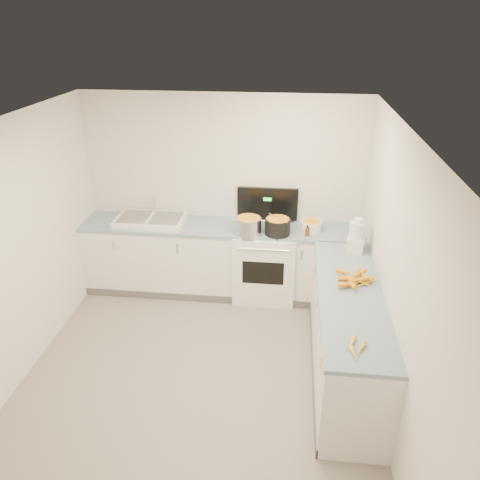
# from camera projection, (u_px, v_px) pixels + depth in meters

# --- Properties ---
(floor) EXTENTS (3.50, 4.00, 0.00)m
(floor) POSITION_uv_depth(u_px,v_px,m) (198.00, 380.00, 4.69)
(floor) COLOR gray
(floor) RESTS_ON ground
(ceiling) EXTENTS (3.50, 4.00, 0.00)m
(ceiling) POSITION_uv_depth(u_px,v_px,m) (185.00, 131.00, 3.60)
(ceiling) COLOR silver
(ceiling) RESTS_ON ground
(wall_back) EXTENTS (3.50, 0.00, 2.50)m
(wall_back) POSITION_uv_depth(u_px,v_px,m) (225.00, 194.00, 5.93)
(wall_back) COLOR silver
(wall_back) RESTS_ON ground
(wall_front) EXTENTS (3.50, 0.00, 2.50)m
(wall_front) POSITION_uv_depth(u_px,v_px,m) (112.00, 468.00, 2.36)
(wall_front) COLOR silver
(wall_front) RESTS_ON ground
(wall_left) EXTENTS (0.00, 4.00, 2.50)m
(wall_left) POSITION_uv_depth(u_px,v_px,m) (7.00, 261.00, 4.32)
(wall_left) COLOR silver
(wall_left) RESTS_ON ground
(wall_right) EXTENTS (0.00, 4.00, 2.50)m
(wall_right) POSITION_uv_depth(u_px,v_px,m) (395.00, 283.00, 3.97)
(wall_right) COLOR silver
(wall_right) RESTS_ON ground
(counter_back) EXTENTS (3.50, 0.62, 0.94)m
(counter_back) POSITION_uv_depth(u_px,v_px,m) (222.00, 259.00, 6.00)
(counter_back) COLOR white
(counter_back) RESTS_ON ground
(counter_right) EXTENTS (0.62, 2.20, 0.94)m
(counter_right) POSITION_uv_depth(u_px,v_px,m) (347.00, 334.00, 4.60)
(counter_right) COLOR white
(counter_right) RESTS_ON ground
(stove) EXTENTS (0.76, 0.65, 1.36)m
(stove) POSITION_uv_depth(u_px,v_px,m) (265.00, 262.00, 5.93)
(stove) COLOR white
(stove) RESTS_ON ground
(sink) EXTENTS (0.86, 0.52, 0.31)m
(sink) POSITION_uv_depth(u_px,v_px,m) (151.00, 220.00, 5.87)
(sink) COLOR white
(sink) RESTS_ON counter_back
(steel_pot) EXTENTS (0.33, 0.33, 0.23)m
(steel_pot) POSITION_uv_depth(u_px,v_px,m) (249.00, 227.00, 5.55)
(steel_pot) COLOR silver
(steel_pot) RESTS_ON stove
(black_pot) EXTENTS (0.39, 0.39, 0.22)m
(black_pot) POSITION_uv_depth(u_px,v_px,m) (278.00, 227.00, 5.54)
(black_pot) COLOR black
(black_pot) RESTS_ON stove
(wooden_spoon) EXTENTS (0.23, 0.26, 0.01)m
(wooden_spoon) POSITION_uv_depth(u_px,v_px,m) (278.00, 218.00, 5.49)
(wooden_spoon) COLOR #AD7A47
(wooden_spoon) RESTS_ON black_pot
(mixing_bowl) EXTENTS (0.30, 0.30, 0.12)m
(mixing_bowl) POSITION_uv_depth(u_px,v_px,m) (311.00, 226.00, 5.65)
(mixing_bowl) COLOR white
(mixing_bowl) RESTS_ON counter_back
(extract_bottle) EXTENTS (0.05, 0.05, 0.11)m
(extract_bottle) POSITION_uv_depth(u_px,v_px,m) (307.00, 232.00, 5.51)
(extract_bottle) COLOR #593319
(extract_bottle) RESTS_ON counter_back
(spice_jar) EXTENTS (0.05, 0.05, 0.09)m
(spice_jar) POSITION_uv_depth(u_px,v_px,m) (305.00, 232.00, 5.54)
(spice_jar) COLOR #E5B266
(spice_jar) RESTS_ON counter_back
(food_processor) EXTENTS (0.23, 0.26, 0.38)m
(food_processor) POSITION_uv_depth(u_px,v_px,m) (356.00, 237.00, 5.13)
(food_processor) COLOR white
(food_processor) RESTS_ON counter_right
(carrot_pile) EXTENTS (0.40, 0.46, 0.09)m
(carrot_pile) POSITION_uv_depth(u_px,v_px,m) (354.00, 279.00, 4.57)
(carrot_pile) COLOR #FFA31F
(carrot_pile) RESTS_ON counter_right
(peeled_carrots) EXTENTS (0.17, 0.29, 0.04)m
(peeled_carrots) POSITION_uv_depth(u_px,v_px,m) (355.00, 348.00, 3.65)
(peeled_carrots) COLOR #FFA726
(peeled_carrots) RESTS_ON counter_right
(peelings) EXTENTS (0.23, 0.27, 0.01)m
(peelings) POSITION_uv_depth(u_px,v_px,m) (136.00, 217.00, 5.85)
(peelings) COLOR tan
(peelings) RESTS_ON sink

